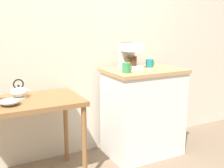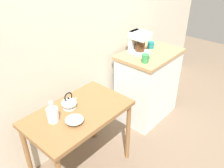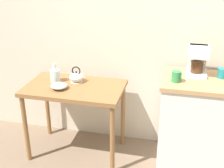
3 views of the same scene
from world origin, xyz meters
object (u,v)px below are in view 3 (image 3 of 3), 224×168
at_px(mug_dark_teal, 223,73).
at_px(mug_tall_green, 176,76).
at_px(coffee_maker, 198,59).
at_px(glass_carafe_vase, 55,75).
at_px(teakettle, 77,77).
at_px(bowl_stoneware, 59,86).

height_order(mug_dark_teal, mug_tall_green, mug_tall_green).
xyz_separation_m(mug_dark_teal, mug_tall_green, (-0.39, -0.18, 0.00)).
distance_m(coffee_maker, mug_tall_green, 0.30).
bearing_deg(glass_carafe_vase, teakettle, 10.93).
relative_size(bowl_stoneware, glass_carafe_vase, 0.84).
relative_size(glass_carafe_vase, mug_dark_teal, 2.23).
height_order(bowl_stoneware, coffee_maker, coffee_maker).
height_order(teakettle, coffee_maker, coffee_maker).
bearing_deg(teakettle, glass_carafe_vase, -169.07).
xyz_separation_m(teakettle, coffee_maker, (1.13, 0.07, 0.25)).
bearing_deg(coffee_maker, mug_dark_teal, -10.42).
height_order(bowl_stoneware, teakettle, teakettle).
height_order(coffee_maker, mug_dark_teal, coffee_maker).
relative_size(mug_dark_teal, mug_tall_green, 0.90).
relative_size(teakettle, mug_dark_teal, 2.01).
bearing_deg(bowl_stoneware, teakettle, 60.82).
bearing_deg(teakettle, coffee_maker, 3.41).
distance_m(glass_carafe_vase, mug_dark_teal, 1.57).
bearing_deg(glass_carafe_vase, mug_dark_teal, 2.45).
height_order(teakettle, glass_carafe_vase, glass_carafe_vase).
xyz_separation_m(bowl_stoneware, mug_dark_teal, (1.46, 0.22, 0.18)).
relative_size(glass_carafe_vase, coffee_maker, 0.74).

